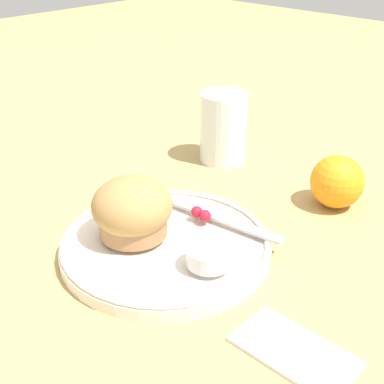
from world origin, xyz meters
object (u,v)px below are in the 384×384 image
at_px(butter_knife, 214,216).
at_px(juice_glass, 223,127).
at_px(orange_fruit, 337,182).
at_px(muffin, 132,210).

xyz_separation_m(butter_knife, juice_glass, (-0.13, 0.17, 0.03)).
distance_m(orange_fruit, juice_glass, 0.21).
bearing_deg(juice_glass, orange_fruit, -2.35).
bearing_deg(butter_knife, juice_glass, 120.71).
height_order(orange_fruit, juice_glass, juice_glass).
xyz_separation_m(butter_knife, orange_fruit, (0.08, 0.16, 0.01)).
xyz_separation_m(orange_fruit, juice_glass, (-0.21, 0.01, 0.02)).
relative_size(muffin, butter_knife, 0.49).
bearing_deg(juice_glass, butter_knife, -52.40).
distance_m(muffin, butter_knife, 0.11).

